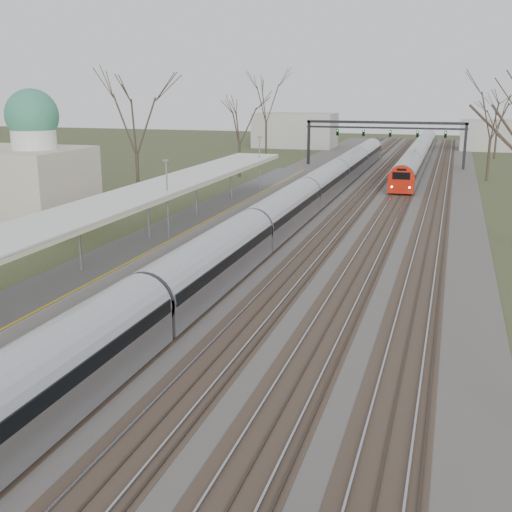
{
  "coord_description": "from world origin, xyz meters",
  "views": [
    {
      "loc": [
        9.26,
        -2.28,
        10.33
      ],
      "look_at": [
        -0.05,
        28.0,
        2.0
      ],
      "focal_mm": 45.0,
      "sensor_mm": 36.0,
      "label": 1
    }
  ],
  "objects": [
    {
      "name": "canopy",
      "position": [
        -9.05,
        32.99,
        3.93
      ],
      "size": [
        4.1,
        50.0,
        3.11
      ],
      "color": "slate",
      "rests_on": "platform"
    },
    {
      "name": "dome_building",
      "position": [
        -21.71,
        38.0,
        3.72
      ],
      "size": [
        10.0,
        8.0,
        10.3
      ],
      "color": "beige",
      "rests_on": "ground"
    },
    {
      "name": "platform",
      "position": [
        -9.05,
        37.5,
        0.5
      ],
      "size": [
        3.5,
        69.0,
        1.0
      ],
      "primitive_type": "cube",
      "color": "#9E9B93",
      "rests_on": "ground"
    },
    {
      "name": "track_bed",
      "position": [
        0.26,
        55.0,
        0.06
      ],
      "size": [
        24.0,
        160.0,
        0.22
      ],
      "color": "#474442",
      "rests_on": "ground"
    },
    {
      "name": "train_near",
      "position": [
        -2.5,
        50.1,
        1.48
      ],
      "size": [
        2.62,
        90.21,
        3.05
      ],
      "color": "#9DA0A7",
      "rests_on": "ground"
    },
    {
      "name": "signal_gantry",
      "position": [
        0.29,
        84.99,
        4.91
      ],
      "size": [
        21.0,
        0.59,
        6.08
      ],
      "color": "black",
      "rests_on": "ground"
    },
    {
      "name": "train_far",
      "position": [
        4.5,
        91.12,
        1.48
      ],
      "size": [
        2.62,
        60.21,
        3.05
      ],
      "color": "#9DA0A7",
      "rests_on": "ground"
    },
    {
      "name": "tree_west_far",
      "position": [
        -17.0,
        48.0,
        8.02
      ],
      "size": [
        5.5,
        5.5,
        11.33
      ],
      "color": "#2D231C",
      "rests_on": "ground"
    }
  ]
}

